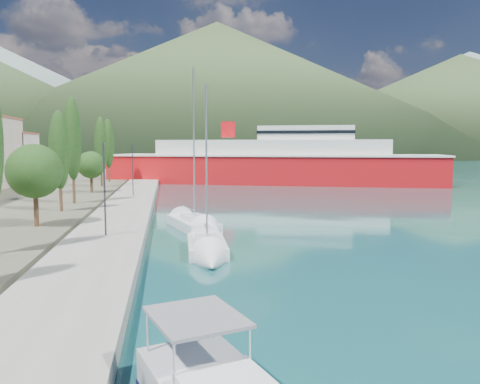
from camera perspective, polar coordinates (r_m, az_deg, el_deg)
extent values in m
plane|color=#154C4F|center=(137.91, -6.81, 2.79)|extent=(1400.00, 1400.00, 0.00)
cube|color=gray|center=(44.29, -14.05, -2.67)|extent=(5.00, 88.00, 0.80)
cone|color=gray|center=(707.74, -1.96, 12.35)|extent=(760.00, 760.00, 180.00)
cone|color=gray|center=(752.39, 25.97, 9.86)|extent=(640.00, 640.00, 140.00)
cone|color=#364B29|center=(423.14, -2.77, 12.48)|extent=(480.00, 480.00, 115.00)
cone|color=#364B29|center=(479.37, 25.10, 9.66)|extent=(420.00, 420.00, 90.00)
cube|color=silver|center=(87.95, -26.85, 3.73)|extent=(9.00, 10.00, 8.00)
cube|color=#9E5138|center=(87.95, -26.97, 6.43)|extent=(9.20, 10.20, 0.30)
cylinder|color=#47301E|center=(37.86, -23.59, -1.98)|extent=(0.36, 0.36, 2.51)
sphere|color=#1F3F15|center=(37.62, -23.76, 2.34)|extent=(4.01, 4.01, 4.01)
cylinder|color=#47301E|center=(45.85, -20.98, -0.95)|extent=(0.30, 0.30, 2.02)
ellipsoid|color=#1F3F15|center=(45.58, -21.18, 4.79)|extent=(1.80, 1.80, 7.16)
cylinder|color=#47301E|center=(51.81, -19.57, 0.03)|extent=(0.30, 0.30, 2.42)
ellipsoid|color=#1F3F15|center=(51.60, -19.78, 6.14)|extent=(1.80, 1.80, 8.60)
cylinder|color=#47301E|center=(63.11, -17.65, 0.92)|extent=(0.36, 0.36, 2.18)
sphere|color=#1F3F15|center=(62.97, -17.71, 3.18)|extent=(3.49, 3.49, 3.49)
cylinder|color=#47301E|center=(72.51, -16.51, 1.56)|extent=(0.30, 0.30, 2.27)
ellipsoid|color=#1F3F15|center=(72.35, -16.62, 5.65)|extent=(1.80, 1.80, 8.06)
cylinder|color=#47301E|center=(81.67, -15.65, 2.03)|extent=(0.30, 0.30, 2.31)
ellipsoid|color=#1F3F15|center=(81.53, -15.75, 5.71)|extent=(1.80, 1.80, 8.20)
cylinder|color=#2D2D33|center=(31.72, -16.19, 0.24)|extent=(0.12, 0.12, 6.00)
cube|color=#2D2D33|center=(31.84, -16.28, 5.66)|extent=(0.15, 0.50, 0.12)
cylinder|color=#2D2D33|center=(57.01, -12.95, 2.59)|extent=(0.12, 0.12, 6.00)
cube|color=#2D2D33|center=(57.19, -13.00, 5.61)|extent=(0.15, 0.50, 0.12)
cube|color=slate|center=(12.25, -5.35, -14.90)|extent=(2.77, 3.03, 0.09)
cube|color=silver|center=(29.82, -4.09, -6.78)|extent=(2.49, 5.78, 0.92)
cube|color=silver|center=(29.32, -4.05, -5.78)|extent=(1.46, 2.32, 0.36)
cylinder|color=silver|center=(28.77, -4.12, 3.40)|extent=(0.12, 0.12, 9.66)
cone|color=silver|center=(26.26, -3.62, -8.49)|extent=(2.41, 2.73, 2.34)
cube|color=silver|center=(38.33, -5.77, -4.00)|extent=(4.24, 7.37, 0.98)
cube|color=silver|center=(37.79, -5.56, -3.13)|extent=(2.18, 3.08, 0.38)
cylinder|color=silver|center=(37.36, -5.64, 5.75)|extent=(0.12, 0.12, 11.99)
cone|color=silver|center=(34.19, -3.42, -5.14)|extent=(3.27, 3.79, 2.51)
cube|color=red|center=(84.62, 3.91, 2.58)|extent=(59.12, 30.71, 5.64)
cube|color=silver|center=(84.52, 3.92, 4.49)|extent=(59.62, 31.19, 0.30)
cube|color=silver|center=(84.50, 3.93, 5.31)|extent=(41.35, 22.79, 3.02)
cube|color=silver|center=(84.06, 8.06, 7.12)|extent=(17.91, 12.48, 2.42)
cylinder|color=red|center=(85.85, -1.46, 7.61)|extent=(2.62, 2.62, 2.82)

